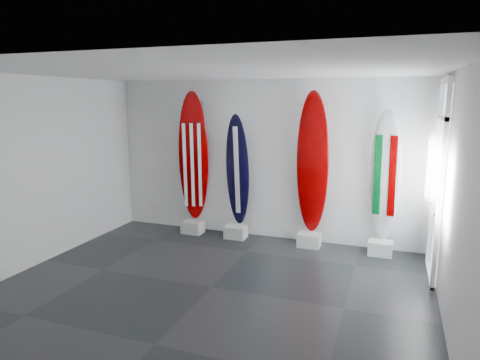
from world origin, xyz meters
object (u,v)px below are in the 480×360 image
at_px(surfboard_navy, 238,171).
at_px(surfboard_swiss, 312,163).
at_px(surfboard_italy, 385,176).
at_px(surfboard_usa, 194,157).

xyz_separation_m(surfboard_navy, surfboard_swiss, (1.42, 0.00, 0.21)).
bearing_deg(surfboard_italy, surfboard_usa, -167.60).
relative_size(surfboard_navy, surfboard_swiss, 0.83).
height_order(surfboard_navy, surfboard_swiss, surfboard_swiss).
relative_size(surfboard_swiss, surfboard_italy, 1.13).
bearing_deg(surfboard_navy, surfboard_swiss, 7.28).
bearing_deg(surfboard_italy, surfboard_swiss, -167.60).
xyz_separation_m(surfboard_usa, surfboard_navy, (0.92, 0.00, -0.21)).
height_order(surfboard_swiss, surfboard_italy, surfboard_swiss).
distance_m(surfboard_usa, surfboard_navy, 0.94).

